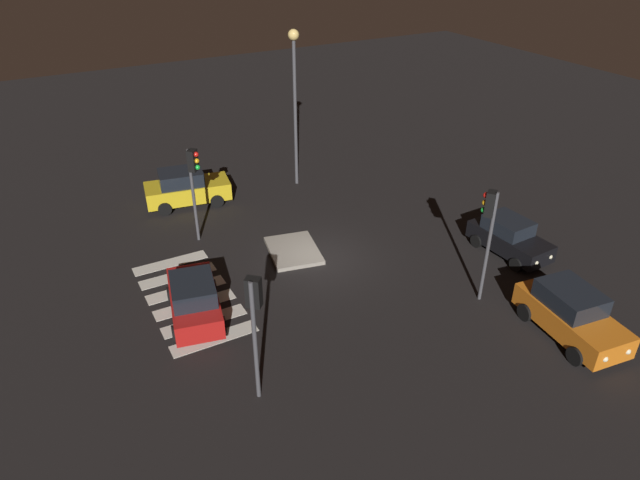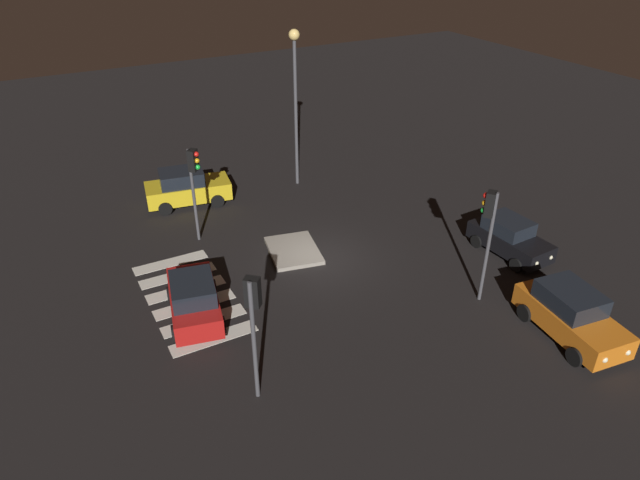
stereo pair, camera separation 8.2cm
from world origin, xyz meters
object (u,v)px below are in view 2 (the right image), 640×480
at_px(street_lamp, 295,84).
at_px(traffic_light_east, 253,309).
at_px(traffic_island, 294,250).
at_px(car_red, 194,298).
at_px(traffic_light_south, 194,173).
at_px(traffic_light_north, 489,220).
at_px(car_yellow, 187,187).
at_px(car_black, 510,237).
at_px(car_orange, 571,314).

bearing_deg(street_lamp, traffic_light_east, -30.72).
distance_m(traffic_island, car_red, 5.92).
distance_m(traffic_island, traffic_light_east, 9.20).
height_order(traffic_light_south, traffic_light_north, traffic_light_north).
bearing_deg(traffic_light_south, traffic_light_north, -4.00).
distance_m(traffic_light_south, traffic_light_north, 12.63).
height_order(traffic_island, car_yellow, car_yellow).
bearing_deg(street_lamp, traffic_island, -27.66).
bearing_deg(car_black, car_orange, -25.82).
height_order(car_yellow, traffic_light_north, traffic_light_north).
height_order(traffic_light_east, street_lamp, street_lamp).
relative_size(traffic_island, car_black, 0.83).
relative_size(car_yellow, street_lamp, 0.54).
bearing_deg(car_yellow, car_red, -96.23).
bearing_deg(traffic_island, traffic_light_south, -132.75).
relative_size(traffic_island, street_lamp, 0.39).
height_order(traffic_island, traffic_light_north, traffic_light_north).
bearing_deg(traffic_island, car_yellow, -158.87).
relative_size(car_black, traffic_light_east, 0.88).
relative_size(car_black, traffic_light_south, 0.86).
bearing_deg(car_orange, car_red, -115.69).
relative_size(car_red, street_lamp, 0.51).
bearing_deg(traffic_light_north, car_yellow, -7.76).
height_order(car_orange, traffic_light_south, traffic_light_south).
bearing_deg(street_lamp, traffic_light_south, -62.20).
bearing_deg(car_black, car_yellow, -139.34).
relative_size(traffic_island, traffic_light_north, 0.69).
height_order(car_black, traffic_light_east, traffic_light_east).
relative_size(car_yellow, traffic_light_south, 1.01).
bearing_deg(traffic_light_north, car_orange, 166.07).
xyz_separation_m(traffic_light_north, street_lamp, (-13.21, -1.38, 2.07)).
distance_m(traffic_island, car_orange, 11.68).
height_order(traffic_island, traffic_light_south, traffic_light_south).
bearing_deg(car_red, traffic_light_north, -100.43).
bearing_deg(traffic_light_east, car_orange, -61.51).
xyz_separation_m(car_black, car_red, (-2.18, -13.75, 0.05)).
xyz_separation_m(car_orange, traffic_light_east, (-2.65, -10.97, 2.42)).
xyz_separation_m(car_black, car_orange, (5.22, -2.19, 0.09)).
bearing_deg(car_yellow, traffic_light_east, -88.92).
height_order(car_black, traffic_light_north, traffic_light_north).
height_order(car_black, street_lamp, street_lamp).
bearing_deg(traffic_light_east, car_black, -36.89).
height_order(car_yellow, traffic_light_east, traffic_light_east).
distance_m(car_red, traffic_light_east, 5.38).
bearing_deg(car_yellow, street_lamp, 5.42).
bearing_deg(car_orange, traffic_island, -140.76).
bearing_deg(car_red, traffic_light_east, -161.26).
distance_m(car_orange, traffic_light_north, 4.41).
bearing_deg(traffic_light_north, car_red, 31.08).
xyz_separation_m(car_yellow, car_black, (11.66, 11.14, -0.11)).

